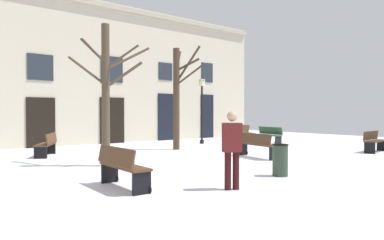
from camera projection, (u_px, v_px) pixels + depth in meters
The scene contains 13 objects.
ground_plane at pixel (225, 162), 11.37m from camera, with size 32.86×32.86×0.00m, color white.
building_facade at pixel (107, 73), 18.39m from camera, with size 20.54×0.60×7.42m.
tree_left_of_center at pixel (106, 89), 10.56m from camera, with size 2.55×2.36×4.30m.
tree_foreground at pixel (178, 95), 15.27m from camera, with size 1.10×1.42×4.52m.
streetlamp at pixel (202, 103), 18.16m from camera, with size 0.30×0.30×3.44m.
litter_bin at pixel (280, 160), 8.86m from camera, with size 0.42×0.42×0.82m.
bench_facing_shops at pixel (122, 167), 7.40m from camera, with size 0.50×1.67×0.90m.
bench_back_to_back_right at pixel (375, 141), 14.26m from camera, with size 1.59×0.61×0.86m.
bench_near_center_tree at pixel (256, 144), 12.49m from camera, with size 0.73×1.88×0.88m.
bench_back_to_back_left at pixel (268, 135), 18.55m from camera, with size 0.74×1.83×0.87m.
bench_by_litter_bin at pixel (247, 132), 20.57m from camera, with size 1.25×1.64×0.91m.
bench_near_lamp at pixel (47, 144), 12.92m from camera, with size 1.18×1.64×0.86m.
person_crossing_plaza at pixel (232, 146), 7.27m from camera, with size 0.44×0.36×1.65m.
Camera 1 is at (-7.87, -8.24, 1.61)m, focal length 32.53 mm.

